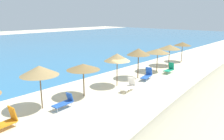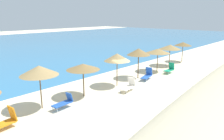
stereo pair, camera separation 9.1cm
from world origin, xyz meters
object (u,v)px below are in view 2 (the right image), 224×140
object	(u,v)px
beach_umbrella_5	(139,52)
lounge_chair_0	(129,86)
lounge_chair_3	(5,121)
beach_umbrella_2	(39,70)
beach_umbrella_3	(83,67)
beach_umbrella_8	(183,44)
lounge_chair_1	(147,75)
beach_umbrella_4	(117,57)
beach_umbrella_7	(170,47)
lounge_chair_4	(64,102)
lounge_chair_2	(170,69)
beach_umbrella_6	(158,51)

from	to	relation	value
beach_umbrella_5	lounge_chair_0	world-z (taller)	beach_umbrella_5
lounge_chair_0	lounge_chair_3	world-z (taller)	lounge_chair_3
beach_umbrella_2	beach_umbrella_3	size ratio (longest dim) A/B	1.15
beach_umbrella_8	lounge_chair_1	bearing A→B (deg)	-173.45
beach_umbrella_4	beach_umbrella_8	bearing A→B (deg)	1.32
beach_umbrella_7	beach_umbrella_2	bearing A→B (deg)	179.44
beach_umbrella_7	lounge_chair_4	bearing A→B (deg)	-176.76
beach_umbrella_2	lounge_chair_1	size ratio (longest dim) A/B	1.63
lounge_chair_0	lounge_chair_4	world-z (taller)	lounge_chair_0
lounge_chair_3	beach_umbrella_3	bearing A→B (deg)	-90.26
beach_umbrella_4	lounge_chair_2	world-z (taller)	beach_umbrella_4
lounge_chair_0	lounge_chair_4	xyz separation A→B (m)	(-5.67, 1.06, 0.02)
beach_umbrella_2	beach_umbrella_5	distance (m)	10.27
beach_umbrella_3	lounge_chair_3	distance (m)	6.42
lounge_chair_1	lounge_chair_3	xyz separation A→B (m)	(-13.20, 0.54, -0.00)
beach_umbrella_3	lounge_chair_2	distance (m)	11.06
beach_umbrella_8	beach_umbrella_7	bearing A→B (deg)	178.07
lounge_chair_2	lounge_chair_4	bearing A→B (deg)	84.55
lounge_chair_1	lounge_chair_4	world-z (taller)	lounge_chair_1
beach_umbrella_2	beach_umbrella_7	bearing A→B (deg)	-0.56
beach_umbrella_3	beach_umbrella_7	distance (m)	14.01
lounge_chair_0	beach_umbrella_5	bearing A→B (deg)	-72.16
beach_umbrella_2	beach_umbrella_3	world-z (taller)	beach_umbrella_2
beach_umbrella_7	lounge_chair_3	world-z (taller)	beach_umbrella_7
beach_umbrella_2	lounge_chair_2	size ratio (longest dim) A/B	2.12
beach_umbrella_5	beach_umbrella_8	bearing A→B (deg)	1.38
beach_umbrella_4	beach_umbrella_6	distance (m)	6.91
beach_umbrella_8	lounge_chair_3	world-z (taller)	beach_umbrella_8
lounge_chair_3	lounge_chair_4	xyz separation A→B (m)	(3.75, -0.17, -0.01)
beach_umbrella_7	beach_umbrella_3	bearing A→B (deg)	-179.22
beach_umbrella_5	beach_umbrella_6	size ratio (longest dim) A/B	1.14
lounge_chair_3	lounge_chair_2	bearing A→B (deg)	-99.00
lounge_chair_1	lounge_chair_2	distance (m)	3.72
lounge_chair_0	lounge_chair_3	distance (m)	9.50
beach_umbrella_3	lounge_chair_1	world-z (taller)	beach_umbrella_3
lounge_chair_0	beach_umbrella_4	bearing A→B (deg)	-17.77
lounge_chair_4	lounge_chair_3	bearing A→B (deg)	83.90
beach_umbrella_6	lounge_chair_0	world-z (taller)	beach_umbrella_6
lounge_chair_2	lounge_chair_4	world-z (taller)	lounge_chair_2
beach_umbrella_5	beach_umbrella_8	size ratio (longest dim) A/B	1.13
lounge_chair_0	lounge_chair_2	distance (m)	7.48
lounge_chair_0	lounge_chair_4	distance (m)	5.77
beach_umbrella_8	beach_umbrella_5	bearing A→B (deg)	-178.62
lounge_chair_0	lounge_chair_2	size ratio (longest dim) A/B	1.15
beach_umbrella_2	beach_umbrella_6	size ratio (longest dim) A/B	1.13
beach_umbrella_2	beach_umbrella_5	xyz separation A→B (m)	(10.25, -0.54, 0.03)
beach_umbrella_8	lounge_chair_2	size ratio (longest dim) A/B	1.90
beach_umbrella_2	lounge_chair_3	xyz separation A→B (m)	(-2.74, -0.93, -2.17)
beach_umbrella_3	beach_umbrella_7	world-z (taller)	beach_umbrella_7
lounge_chair_2	lounge_chair_3	distance (m)	16.93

